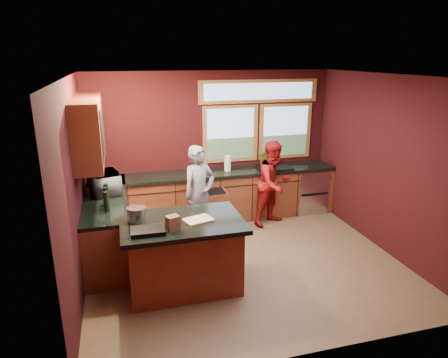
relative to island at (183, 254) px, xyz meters
name	(u,v)px	position (x,y,z in m)	size (l,w,h in m)	color
floor	(244,262)	(0.98, 0.40, -0.48)	(4.50, 4.50, 0.00)	brown
room_shell	(198,142)	(0.38, 0.72, 1.32)	(4.52, 4.02, 2.71)	black
back_counter	(227,195)	(1.18, 2.10, -0.01)	(4.50, 0.64, 0.93)	#5F2216
left_counter	(107,225)	(-0.97, 1.25, -0.01)	(0.64, 2.30, 0.93)	#5F2216
island	(183,254)	(0.00, 0.00, 0.00)	(1.55, 1.05, 0.95)	#5F2216
person_grey	(199,193)	(0.51, 1.37, 0.32)	(0.58, 0.38, 1.59)	slate
person_red	(274,183)	(1.92, 1.65, 0.29)	(0.74, 0.58, 1.53)	maroon
microwave	(105,183)	(-0.94, 1.41, 0.61)	(0.58, 0.39, 0.32)	#999999
potted_plant	(266,158)	(1.95, 2.15, 0.62)	(0.31, 0.27, 0.34)	#999999
paper_towel	(228,163)	(1.19, 2.10, 0.59)	(0.12, 0.12, 0.28)	silver
cutting_board	(198,220)	(0.20, -0.05, 0.48)	(0.35, 0.25, 0.02)	tan
stock_pot	(137,214)	(-0.55, 0.15, 0.56)	(0.24, 0.24, 0.18)	silver
paper_bag	(173,223)	(-0.15, -0.25, 0.56)	(0.15, 0.12, 0.18)	brown
black_tray	(148,231)	(-0.45, -0.25, 0.49)	(0.40, 0.28, 0.05)	black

